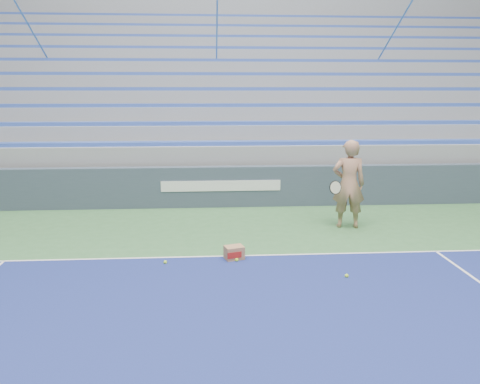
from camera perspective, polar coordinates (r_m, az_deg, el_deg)
name	(u,v)px	position (r m, az deg, el deg)	size (l,w,h in m)	color
sponsor_barrier	(221,187)	(12.69, -2.32, 0.67)	(30.00, 0.32, 1.10)	#364353
bleachers	(217,111)	(18.17, -2.85, 9.89)	(31.00, 9.15, 7.30)	gray
tennis_player	(349,184)	(10.92, 13.09, 0.94)	(1.00, 0.91, 2.03)	tan
ball_box	(234,253)	(8.81, -0.72, -7.42)	(0.40, 0.35, 0.26)	#9E6F4C
tennis_ball_0	(237,260)	(8.73, -0.41, -8.28)	(0.07, 0.07, 0.07)	#B9F031
tennis_ball_1	(165,262)	(8.72, -9.10, -8.45)	(0.07, 0.07, 0.07)	#B9F031
tennis_ball_2	(347,276)	(8.22, 12.88, -9.93)	(0.07, 0.07, 0.07)	#B9F031
tennis_ball_3	(228,247)	(9.43, -1.45, -6.70)	(0.07, 0.07, 0.07)	#B9F031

